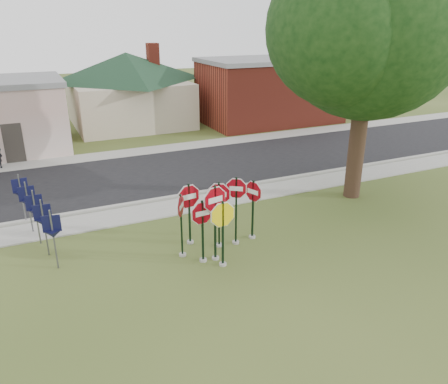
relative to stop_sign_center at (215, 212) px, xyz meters
name	(u,v)px	position (x,y,z in m)	size (l,w,h in m)	color
ground	(235,271)	(0.26, -0.93, -1.70)	(120.00, 120.00, 0.00)	#3A4C1C
sidewalk_near	(177,207)	(0.26, 4.57, -1.67)	(60.00, 1.60, 0.06)	gray
road	(148,175)	(0.26, 9.07, -1.68)	(60.00, 7.00, 0.04)	black
sidewalk_far	(128,153)	(0.26, 13.37, -1.67)	(60.00, 1.60, 0.06)	gray
curb	(170,198)	(0.26, 5.57, -1.63)	(60.00, 0.20, 0.14)	gray
stop_sign_center	(215,212)	(0.00, 0.00, 0.00)	(1.13, 0.28, 2.69)	#9A978F
stop_sign_yellow	(223,225)	(0.06, -0.46, -0.28)	(1.13, 0.24, 2.34)	#9A978F
stop_sign_left	(202,223)	(-0.42, 0.04, -0.34)	(1.05, 0.24, 2.24)	#9A978F
stop_sign_right	(236,202)	(1.09, 0.70, -0.13)	(0.82, 0.58, 2.56)	#9A978F
stop_sign_back_right	(219,206)	(0.48, 0.76, -0.17)	(0.98, 0.47, 2.47)	#9A978F
stop_sign_back_left	(189,206)	(-0.36, 1.39, -0.27)	(1.14, 0.24, 2.34)	#9A978F
stop_sign_far_right	(253,202)	(1.81, 0.83, -0.31)	(0.38, 0.96, 2.30)	#9A978F
stop_sign_far_left	(181,218)	(-0.91, 0.65, -0.31)	(0.56, 0.86, 2.30)	#9A978F
route_sign_row	(35,211)	(-5.14, 3.57, -0.47)	(1.43, 4.63, 2.00)	#59595E
building_house	(127,75)	(2.26, 21.07, 1.95)	(11.60, 11.60, 6.20)	#BDB097
building_brick	(270,90)	(12.26, 17.57, 0.71)	(10.20, 6.20, 4.75)	maroon
oak_tree	(371,20)	(7.76, 2.57, 5.61)	(11.30, 10.70, 11.16)	#312216
bg_tree_right	(322,40)	(22.26, 25.07, 3.88)	(5.60, 5.60, 8.40)	#312216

